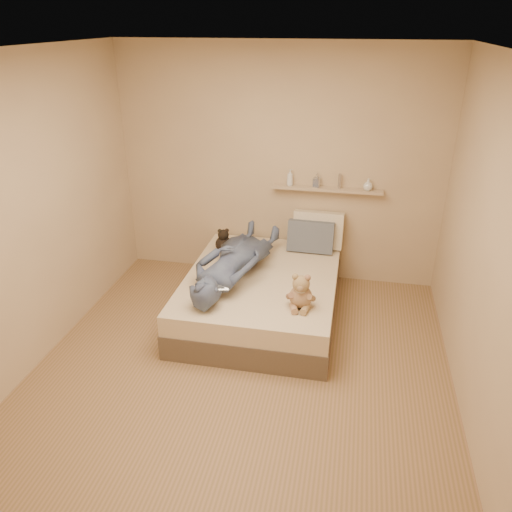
% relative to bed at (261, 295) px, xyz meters
% --- Properties ---
extents(room, '(3.80, 3.80, 3.80)m').
position_rel_bed_xyz_m(room, '(0.00, -0.93, 1.08)').
color(room, '#966E4D').
rests_on(room, ground).
extents(bed, '(1.50, 1.90, 0.45)m').
position_rel_bed_xyz_m(bed, '(0.00, 0.00, 0.00)').
color(bed, brown).
rests_on(bed, floor).
extents(game_console, '(0.17, 0.10, 0.05)m').
position_rel_bed_xyz_m(game_console, '(-0.28, -0.55, 0.37)').
color(game_console, '#ACAEB3').
rests_on(game_console, bed).
extents(teddy_bear, '(0.28, 0.27, 0.34)m').
position_rel_bed_xyz_m(teddy_bear, '(0.45, -0.53, 0.37)').
color(teddy_bear, '#9C7355').
rests_on(teddy_bear, bed).
extents(dark_plush, '(0.18, 0.18, 0.28)m').
position_rel_bed_xyz_m(dark_plush, '(-0.52, 0.47, 0.34)').
color(dark_plush, black).
rests_on(dark_plush, bed).
extents(pillow_cream, '(0.56, 0.24, 0.42)m').
position_rel_bed_xyz_m(pillow_cream, '(0.48, 0.83, 0.43)').
color(pillow_cream, beige).
rests_on(pillow_cream, bed).
extents(pillow_grey, '(0.51, 0.22, 0.36)m').
position_rel_bed_xyz_m(pillow_grey, '(0.42, 0.69, 0.40)').
color(pillow_grey, slate).
rests_on(pillow_grey, bed).
extents(person, '(0.85, 1.63, 0.37)m').
position_rel_bed_xyz_m(person, '(-0.27, -0.07, 0.41)').
color(person, '#4D5E79').
rests_on(person, bed).
extents(wall_shelf, '(1.20, 0.12, 0.03)m').
position_rel_bed_xyz_m(wall_shelf, '(0.55, 0.91, 0.88)').
color(wall_shelf, tan).
rests_on(wall_shelf, wall_back).
extents(shelf_bottles, '(0.96, 0.14, 0.18)m').
position_rel_bed_xyz_m(shelf_bottles, '(0.59, 0.91, 0.97)').
color(shelf_bottles, white).
rests_on(shelf_bottles, wall_shelf).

